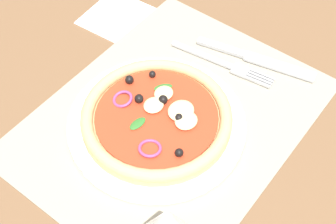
{
  "coord_description": "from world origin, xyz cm",
  "views": [
    {
      "loc": [
        35.79,
        27.02,
        58.62
      ],
      "look_at": [
        0.76,
        0.0,
        2.44
      ],
      "focal_mm": 53.09,
      "sensor_mm": 36.0,
      "label": 1
    }
  ],
  "objects_px": {
    "pizza": "(157,117)",
    "napkin": "(116,16)",
    "plate": "(157,124)",
    "knife": "(256,59)",
    "fork": "(227,65)"
  },
  "relations": [
    {
      "from": "pizza",
      "to": "napkin",
      "type": "distance_m",
      "value": 0.26
    },
    {
      "from": "plate",
      "to": "knife",
      "type": "bearing_deg",
      "value": 167.6
    },
    {
      "from": "pizza",
      "to": "knife",
      "type": "bearing_deg",
      "value": 167.63
    },
    {
      "from": "pizza",
      "to": "napkin",
      "type": "relative_size",
      "value": 1.94
    },
    {
      "from": "pizza",
      "to": "napkin",
      "type": "height_order",
      "value": "pizza"
    },
    {
      "from": "fork",
      "to": "napkin",
      "type": "xyz_separation_m",
      "value": [
        0.02,
        -0.22,
        -0.0
      ]
    },
    {
      "from": "knife",
      "to": "napkin",
      "type": "height_order",
      "value": "knife"
    },
    {
      "from": "knife",
      "to": "plate",
      "type": "bearing_deg",
      "value": -114.92
    },
    {
      "from": "plate",
      "to": "knife",
      "type": "xyz_separation_m",
      "value": [
        -0.2,
        0.04,
        -0.0
      ]
    },
    {
      "from": "napkin",
      "to": "pizza",
      "type": "bearing_deg",
      "value": 54.91
    },
    {
      "from": "plate",
      "to": "knife",
      "type": "distance_m",
      "value": 0.21
    },
    {
      "from": "plate",
      "to": "fork",
      "type": "distance_m",
      "value": 0.16
    },
    {
      "from": "fork",
      "to": "knife",
      "type": "xyz_separation_m",
      "value": [
        -0.04,
        0.03,
        0.0
      ]
    },
    {
      "from": "pizza",
      "to": "napkin",
      "type": "bearing_deg",
      "value": -125.09
    },
    {
      "from": "knife",
      "to": "fork",
      "type": "bearing_deg",
      "value": -139.39
    }
  ]
}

